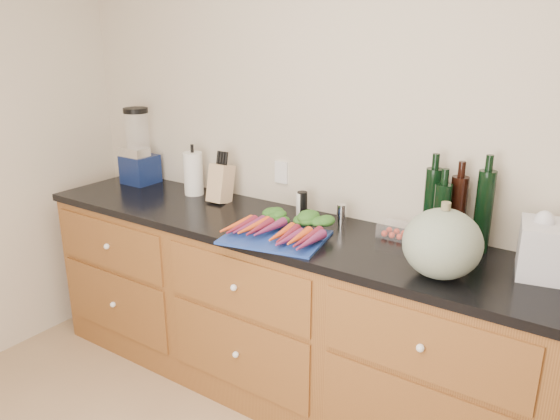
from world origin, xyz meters
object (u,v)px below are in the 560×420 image
Objects in this scene: squash at (442,244)px; tomato_box at (395,230)px; knife_block at (221,183)px; carrots at (281,228)px; cutting_board at (275,237)px; paper_towel at (193,174)px; blender_appliance at (138,151)px.

tomato_box is at bearing 136.32° from squash.
knife_block is 1.03m from tomato_box.
knife_block reaches higher than carrots.
squash is 0.45m from tomato_box.
cutting_board is 0.87m from paper_towel.
cutting_board is 1.49× the size of squash.
blender_appliance is 1.71m from tomato_box.
carrots is 2.20× the size of knife_block.
blender_appliance reaches higher than carrots.
knife_block is at bearing 152.55° from cutting_board.
cutting_board is 2.16× the size of knife_block.
knife_block is (-0.58, 0.30, 0.10)m from cutting_board.
tomato_box is (1.25, 0.01, -0.09)m from paper_towel.
tomato_box is (1.70, 0.01, -0.17)m from blender_appliance.
blender_appliance is 0.68m from knife_block.
squash is 1.45× the size of knife_block.
cutting_board is 1.31m from blender_appliance.
tomato_box is (0.45, 0.29, -0.01)m from carrots.
blender_appliance is at bearing 165.76° from cutting_board.
cutting_board is 0.66m from knife_block.
carrots is at bearing -147.47° from tomato_box.
blender_appliance is 0.46m from paper_towel.
carrots is at bearing 90.00° from cutting_board.
carrots is 0.85m from paper_towel.
squash is 2.04m from blender_appliance.
paper_towel is (0.45, 0.00, -0.08)m from blender_appliance.
blender_appliance reaches higher than cutting_board.
knife_block is (0.67, -0.02, -0.10)m from blender_appliance.
carrots is 0.53m from tomato_box.
paper_towel is 1.25m from tomato_box.
paper_towel is at bearing 158.20° from cutting_board.
blender_appliance is at bearing -179.67° from paper_towel.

